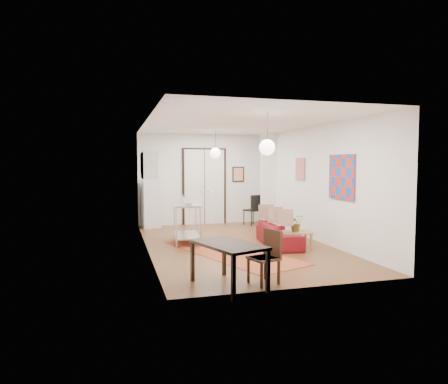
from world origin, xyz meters
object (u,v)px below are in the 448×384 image
object	(u,v)px
coffee_table	(292,234)
kitchen_counter	(187,217)
fridge	(151,204)
dining_table	(228,248)
sofa	(279,234)
black_side_chair	(251,207)
dining_chair_near	(261,252)
dining_chair_far	(262,252)

from	to	relation	value
coffee_table	kitchen_counter	size ratio (longest dim) A/B	0.71
fridge	kitchen_counter	bearing A→B (deg)	-84.49
fridge	dining_table	bearing A→B (deg)	-92.15
sofa	black_side_chair	xyz separation A→B (m)	(0.47, 3.30, 0.30)
dining_table	dining_chair_near	size ratio (longest dim) A/B	1.64
sofa	coffee_table	xyz separation A→B (m)	(0.15, -0.39, 0.07)
sofa	fridge	distance (m)	4.47
coffee_table	fridge	distance (m)	4.86
coffee_table	kitchen_counter	xyz separation A→B (m)	(-2.21, 1.29, 0.30)
kitchen_counter	dining_chair_far	bearing A→B (deg)	-74.15
kitchen_counter	dining_chair_near	size ratio (longest dim) A/B	1.53
sofa	coffee_table	distance (m)	0.43
coffee_table	black_side_chair	distance (m)	3.71
dining_table	dining_chair_near	bearing A→B (deg)	12.24
fridge	dining_table	world-z (taller)	fridge
kitchen_counter	black_side_chair	xyz separation A→B (m)	(2.53, 2.40, -0.07)
kitchen_counter	dining_chair_near	bearing A→B (deg)	-74.03
dining_chair_far	dining_table	bearing A→B (deg)	-100.43
black_side_chair	sofa	bearing A→B (deg)	62.11
sofa	fridge	world-z (taller)	fridge
sofa	dining_chair_near	size ratio (longest dim) A/B	2.10
coffee_table	dining_chair_far	distance (m)	2.79
coffee_table	black_side_chair	size ratio (longest dim) A/B	0.97
coffee_table	dining_table	xyz separation A→B (m)	(-2.20, -2.37, 0.28)
dining_table	kitchen_counter	bearing A→B (deg)	90.20
dining_table	dining_chair_far	size ratio (longest dim) A/B	1.64
sofa	dining_table	bearing A→B (deg)	151.52
coffee_table	dining_table	size ratio (longest dim) A/B	0.66
sofa	black_side_chair	world-z (taller)	black_side_chair
fridge	coffee_table	bearing A→B (deg)	-62.12
dining_chair_far	kitchen_counter	bearing A→B (deg)	171.22
coffee_table	black_side_chair	xyz separation A→B (m)	(0.32, 3.69, 0.23)
fridge	dining_table	xyz separation A→B (m)	(0.65, -6.30, -0.11)
dining_chair_far	dining_chair_near	bearing A→B (deg)	161.50
kitchen_counter	dining_chair_far	distance (m)	3.64
coffee_table	dining_chair_near	size ratio (longest dim) A/B	1.08
sofa	dining_chair_far	bearing A→B (deg)	159.68
dining_table	black_side_chair	distance (m)	6.57
dining_chair_near	black_side_chair	world-z (taller)	black_side_chair
fridge	dining_chair_far	distance (m)	6.34
sofa	black_side_chair	bearing A→B (deg)	-0.09
coffee_table	dining_table	world-z (taller)	dining_table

